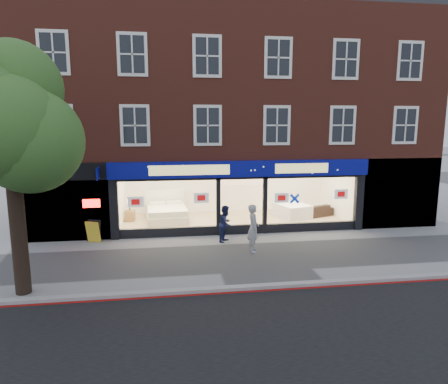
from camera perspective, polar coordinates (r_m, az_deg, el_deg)
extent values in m
plane|color=gray|center=(15.15, 4.70, -9.09)|extent=(120.00, 120.00, 0.00)
cube|color=#8C0A07|center=(12.36, 8.01, -13.66)|extent=(60.00, 0.10, 0.01)
cube|color=gray|center=(12.51, 7.76, -13.08)|extent=(60.00, 0.25, 0.12)
cube|color=tan|center=(20.08, 1.35, -4.14)|extent=(11.00, 4.50, 0.10)
cube|color=maroon|center=(21.27, 0.61, 14.57)|extent=(19.00, 8.00, 6.70)
cube|color=#2D2D30|center=(21.84, 0.63, 23.76)|extent=(19.00, 8.00, 0.30)
cube|color=#080C78|center=(17.26, 2.70, 3.33)|extent=(11.40, 0.28, 0.70)
cube|color=black|center=(17.98, 2.51, -5.34)|extent=(11.00, 0.18, 0.40)
cube|color=black|center=(17.53, -15.42, -2.39)|extent=(0.35, 0.30, 2.60)
cube|color=black|center=(19.47, 18.67, -1.34)|extent=(0.35, 0.30, 2.60)
cube|color=white|center=(17.30, -8.05, -1.77)|extent=(4.20, 0.02, 2.10)
cube|color=white|center=(18.49, 12.53, -1.16)|extent=(4.20, 0.02, 2.10)
cube|color=white|center=(17.91, 2.43, -2.26)|extent=(1.80, 0.02, 2.10)
cube|color=silver|center=(22.00, 0.38, 0.43)|extent=(11.00, 0.20, 2.60)
cube|color=#FFEAC6|center=(19.62, 1.38, 3.11)|extent=(11.00, 4.50, 0.12)
cube|color=black|center=(18.09, -21.99, -1.25)|extent=(3.80, 0.60, 3.30)
cube|color=#FF140C|center=(17.51, -18.42, -1.55)|extent=(0.70, 0.04, 0.35)
cube|color=black|center=(20.52, 23.52, -0.10)|extent=(4.00, 0.40, 3.30)
cylinder|color=black|center=(12.78, -27.43, -3.54)|extent=(0.44, 0.44, 4.40)
sphere|color=#265720|center=(12.49, -28.46, 9.07)|extent=(3.20, 3.20, 3.20)
sphere|color=#265720|center=(11.89, -26.07, 11.20)|extent=(2.40, 2.40, 2.40)
cube|color=silver|center=(20.01, -8.14, -3.55)|extent=(2.10, 2.42, 0.40)
cube|color=silver|center=(19.94, -8.16, -2.59)|extent=(2.02, 2.32, 0.29)
cube|color=silver|center=(21.08, -8.41, -1.51)|extent=(2.05, 0.26, 1.37)
cube|color=silver|center=(20.67, -9.53, -1.57)|extent=(0.76, 0.42, 0.14)
cube|color=silver|center=(20.73, -7.16, -1.48)|extent=(0.76, 0.42, 0.14)
cube|color=brown|center=(20.28, -13.26, -3.32)|extent=(0.50, 0.50, 0.55)
cube|color=silver|center=(20.93, 9.68, -3.23)|extent=(1.80, 2.04, 0.23)
cube|color=silver|center=(20.88, 9.70, -2.63)|extent=(1.80, 2.04, 0.23)
cube|color=silver|center=(20.83, 9.71, -2.02)|extent=(1.80, 2.04, 0.23)
imported|color=black|center=(21.26, 12.67, -2.61)|extent=(2.24, 1.52, 0.61)
cube|color=gold|center=(17.51, -18.14, -5.36)|extent=(0.70, 0.57, 0.92)
imported|color=#95999C|center=(15.40, 4.20, -5.17)|extent=(0.51, 0.72, 1.85)
imported|color=#192047|center=(16.65, 0.26, -4.54)|extent=(0.87, 0.94, 1.54)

